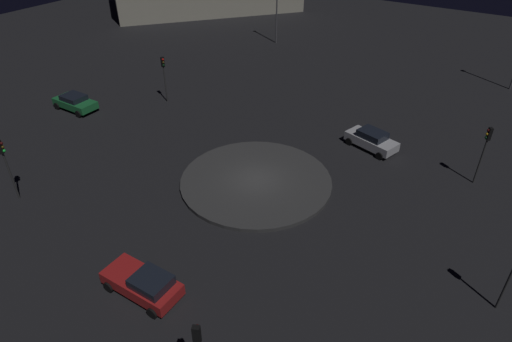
% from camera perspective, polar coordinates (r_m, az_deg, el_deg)
% --- Properties ---
extents(ground_plane, '(119.35, 119.35, 0.00)m').
position_cam_1_polar(ground_plane, '(31.39, 0.00, -1.49)').
color(ground_plane, black).
extents(roundabout_island, '(10.80, 10.80, 0.27)m').
position_cam_1_polar(roundabout_island, '(31.32, 0.00, -1.29)').
color(roundabout_island, '#383838').
rests_on(roundabout_island, ground_plane).
extents(car_red, '(2.06, 4.32, 1.50)m').
position_cam_1_polar(car_red, '(24.02, -14.40, -13.97)').
color(car_red, red).
rests_on(car_red, ground_plane).
extents(car_green, '(2.14, 4.28, 1.44)m').
position_cam_1_polar(car_green, '(44.69, -22.51, 8.30)').
color(car_green, '#1E7238').
rests_on(car_green, ground_plane).
extents(car_silver, '(2.91, 4.46, 1.54)m').
position_cam_1_polar(car_silver, '(36.21, 14.82, 3.97)').
color(car_silver, silver).
rests_on(car_silver, ground_plane).
extents(traffic_light_northeast, '(0.36, 0.39, 4.45)m').
position_cam_1_polar(traffic_light_northeast, '(42.93, -11.91, 12.67)').
color(traffic_light_northeast, '#2D2D2D').
rests_on(traffic_light_northeast, ground_plane).
extents(traffic_light_northwest, '(0.38, 0.39, 4.48)m').
position_cam_1_polar(traffic_light_northwest, '(32.39, -29.87, 1.40)').
color(traffic_light_northwest, '#2D2D2D').
rests_on(traffic_light_northwest, ground_plane).
extents(traffic_light_southeast, '(0.37, 0.40, 4.43)m').
position_cam_1_polar(traffic_light_southeast, '(33.50, 27.70, 3.05)').
color(traffic_light_southeast, '#2D2D2D').
rests_on(traffic_light_southeast, ground_plane).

